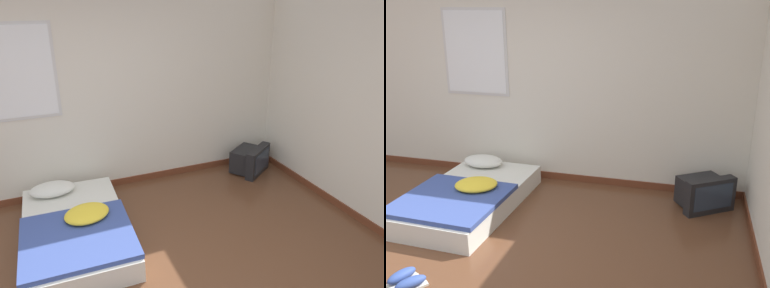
# 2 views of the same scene
# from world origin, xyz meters

# --- Properties ---
(ground_plane) EXTENTS (20.00, 20.00, 0.00)m
(ground_plane) POSITION_xyz_m (0.00, 0.00, 0.00)
(ground_plane) COLOR brown
(wall_back) EXTENTS (7.83, 0.08, 2.60)m
(wall_back) POSITION_xyz_m (-0.01, 2.44, 1.29)
(wall_back) COLOR silver
(wall_back) RESTS_ON ground_plane
(mattress_bed) EXTENTS (1.11, 1.85, 0.37)m
(mattress_bed) POSITION_xyz_m (-0.37, 1.35, 0.15)
(mattress_bed) COLOR silver
(mattress_bed) RESTS_ON ground_plane
(crt_tv) EXTENTS (0.68, 0.64, 0.40)m
(crt_tv) POSITION_xyz_m (2.23, 2.04, 0.19)
(crt_tv) COLOR black
(crt_tv) RESTS_ON ground_plane
(sneaker_pair) EXTENTS (0.35, 0.35, 0.10)m
(sneaker_pair) POSITION_xyz_m (-0.17, -0.09, 0.05)
(sneaker_pair) COLOR silver
(sneaker_pair) RESTS_ON ground_plane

